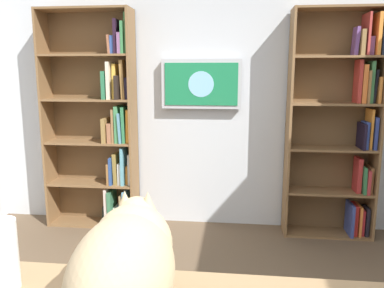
{
  "coord_description": "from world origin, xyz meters",
  "views": [
    {
      "loc": [
        -0.27,
        1.6,
        1.54
      ],
      "look_at": [
        0.03,
        -1.02,
        1.05
      ],
      "focal_mm": 36.25,
      "sensor_mm": 36.0,
      "label": 1
    }
  ],
  "objects_px": {
    "bookshelf_left": "(343,126)",
    "cat": "(126,265)",
    "wall_mounted_tv": "(201,84)",
    "bookshelf_right": "(102,127)",
    "paper_towel_roll": "(2,255)"
  },
  "relations": [
    {
      "from": "bookshelf_right",
      "to": "bookshelf_left",
      "type": "bearing_deg",
      "value": -179.91
    },
    {
      "from": "bookshelf_left",
      "to": "cat",
      "type": "height_order",
      "value": "bookshelf_left"
    },
    {
      "from": "bookshelf_left",
      "to": "bookshelf_right",
      "type": "relative_size",
      "value": 0.99
    },
    {
      "from": "paper_towel_roll",
      "to": "wall_mounted_tv",
      "type": "bearing_deg",
      "value": -100.77
    },
    {
      "from": "bookshelf_left",
      "to": "paper_towel_roll",
      "type": "distance_m",
      "value": 3.05
    },
    {
      "from": "wall_mounted_tv",
      "to": "cat",
      "type": "bearing_deg",
      "value": 90.23
    },
    {
      "from": "bookshelf_right",
      "to": "paper_towel_roll",
      "type": "xyz_separation_m",
      "value": [
        -0.49,
        2.46,
        -0.1
      ]
    },
    {
      "from": "bookshelf_right",
      "to": "paper_towel_roll",
      "type": "relative_size",
      "value": 8.25
    },
    {
      "from": "cat",
      "to": "wall_mounted_tv",
      "type": "bearing_deg",
      "value": -89.77
    },
    {
      "from": "wall_mounted_tv",
      "to": "cat",
      "type": "height_order",
      "value": "wall_mounted_tv"
    },
    {
      "from": "cat",
      "to": "bookshelf_left",
      "type": "bearing_deg",
      "value": -116.65
    },
    {
      "from": "cat",
      "to": "paper_towel_roll",
      "type": "distance_m",
      "value": 0.52
    },
    {
      "from": "bookshelf_left",
      "to": "wall_mounted_tv",
      "type": "height_order",
      "value": "bookshelf_left"
    },
    {
      "from": "bookshelf_left",
      "to": "wall_mounted_tv",
      "type": "distance_m",
      "value": 1.37
    },
    {
      "from": "bookshelf_right",
      "to": "wall_mounted_tv",
      "type": "bearing_deg",
      "value": -174.93
    }
  ]
}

